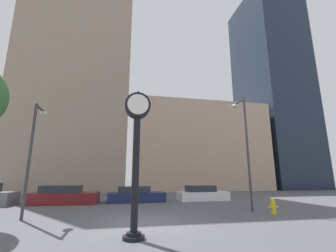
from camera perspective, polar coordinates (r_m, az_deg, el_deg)
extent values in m
plane|color=#515156|center=(10.63, -5.71, -23.24)|extent=(200.00, 200.00, 0.00)
cube|color=gray|center=(37.10, -21.85, 7.35)|extent=(14.94, 12.00, 28.13)
cube|color=tan|center=(36.49, 6.83, -5.76)|extent=(19.36, 12.00, 12.55)
cube|color=#1E2838|center=(46.21, 24.59, 8.77)|extent=(8.86, 12.00, 35.85)
cylinder|color=black|center=(8.05, -8.73, -26.19)|extent=(0.71, 0.71, 0.12)
cylinder|color=black|center=(8.03, -8.70, -25.43)|extent=(0.48, 0.48, 0.10)
cylinder|color=black|center=(7.82, -8.22, -11.49)|extent=(0.24, 0.24, 3.77)
cylinder|color=black|center=(8.21, -7.71, 5.07)|extent=(0.91, 0.41, 0.91)
cylinder|color=white|center=(8.00, -7.60, 5.52)|extent=(0.74, 0.02, 0.74)
cylinder|color=white|center=(8.41, -7.81, 4.63)|extent=(0.74, 0.02, 0.74)
sphere|color=black|center=(8.38, -7.61, 8.42)|extent=(0.12, 0.12, 0.12)
cube|color=maroon|center=(18.73, -24.87, -16.30)|extent=(4.89, 2.22, 0.81)
cube|color=#232833|center=(18.75, -25.40, -14.22)|extent=(2.73, 1.86, 0.51)
cube|color=#19234C|center=(18.64, -8.06, -17.45)|extent=(4.48, 2.03, 0.72)
cube|color=#232833|center=(18.58, -8.71, -15.59)|extent=(2.49, 1.73, 0.48)
cube|color=silver|center=(19.90, 8.82, -17.14)|extent=(4.19, 1.92, 0.71)
cube|color=#232833|center=(19.78, 8.18, -15.43)|extent=(2.33, 1.64, 0.51)
cylinder|color=yellow|center=(13.97, 25.19, -18.27)|extent=(0.26, 0.26, 0.63)
sphere|color=yellow|center=(13.93, 25.04, -16.80)|extent=(0.24, 0.24, 0.24)
cylinder|color=yellow|center=(13.85, 24.43, -18.27)|extent=(0.17, 0.09, 0.09)
cylinder|color=yellow|center=(14.09, 25.90, -18.02)|extent=(0.17, 0.09, 0.09)
cylinder|color=#38383D|center=(12.79, -31.76, -7.07)|extent=(0.14, 0.14, 5.58)
cylinder|color=#38383D|center=(13.79, -29.64, 3.83)|extent=(0.11, 1.20, 0.11)
ellipsoid|color=silver|center=(14.31, -28.97, 2.78)|extent=(0.36, 0.60, 0.24)
cylinder|color=#38383D|center=(14.42, 19.60, -6.08)|extent=(0.14, 0.14, 6.86)
cylinder|color=#38383D|center=(15.62, 17.57, 5.85)|extent=(0.11, 1.20, 0.11)
ellipsoid|color=silver|center=(16.09, 16.57, 4.87)|extent=(0.36, 0.60, 0.24)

